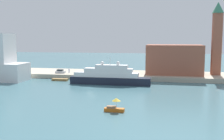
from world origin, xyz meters
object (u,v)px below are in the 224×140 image
harbor_building (174,59)px  mooring_bollard (99,74)px  small_motorboat (115,106)px  work_barge (60,80)px  parked_car (60,72)px  bell_tower (217,36)px  large_yacht (109,77)px  person_figure (69,71)px

harbor_building → mooring_bollard: (-28.86, -10.48, -5.56)m
small_motorboat → work_barge: size_ratio=0.72×
parked_car → bell_tower: bearing=6.4°
small_motorboat → bell_tower: size_ratio=0.16×
large_yacht → mooring_bollard: 11.48m
small_motorboat → bell_tower: bell_tower is taller
harbor_building → mooring_bollard: harbor_building is taller
parked_car → person_figure: bearing=28.7°
harbor_building → mooring_bollard: 31.20m
small_motorboat → mooring_bollard: size_ratio=7.11×
small_motorboat → parked_car: size_ratio=1.10×
harbor_building → bell_tower: 18.64m
bell_tower → parked_car: 64.13m
large_yacht → harbor_building: size_ratio=1.29×
large_yacht → small_motorboat: 35.55m
work_barge → bell_tower: (58.88, 15.57, 16.56)m
large_yacht → mooring_bollard: bearing=122.2°
work_barge → small_motorboat: bearing=-53.9°
small_motorboat → person_figure: bearing=120.0°
small_motorboat → large_yacht: bearing=103.6°
large_yacht → harbor_building: (22.76, 20.18, 4.81)m
parked_car → work_barge: bearing=-69.8°
large_yacht → mooring_bollard: (-6.10, 9.70, -0.75)m
person_figure → parked_car: bearing=-151.3°
small_motorboat → work_barge: small_motorboat is taller
work_barge → bell_tower: 63.11m
large_yacht → bell_tower: bearing=27.2°
harbor_building → parked_car: bearing=-171.1°
person_figure → mooring_bollard: size_ratio=2.81×
bell_tower → person_figure: bell_tower is taller
small_motorboat → person_figure: 56.87m
bell_tower → person_figure: size_ratio=16.04×
large_yacht → harbor_building: harbor_building is taller
small_motorboat → harbor_building: harbor_building is taller
large_yacht → mooring_bollard: large_yacht is taller
work_barge → person_figure: bearing=90.3°
large_yacht → work_barge: 20.63m
parked_car → large_yacht: bearing=-29.3°
work_barge → harbor_building: size_ratio=0.28×
person_figure → mooring_bollard: (13.98, -5.03, -0.51)m
small_motorboat → harbor_building: 56.93m
harbor_building → small_motorboat: bearing=-104.8°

